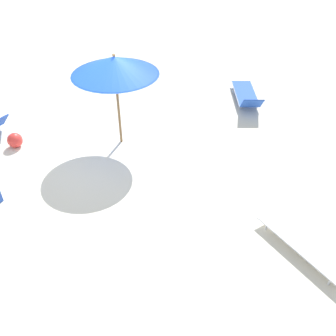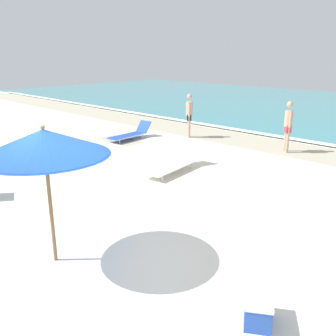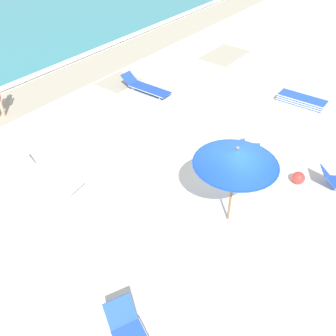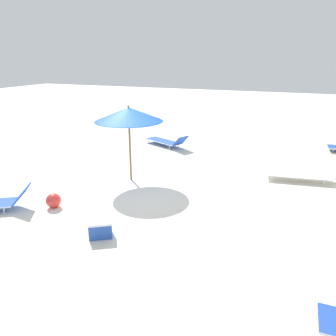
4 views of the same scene
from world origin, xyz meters
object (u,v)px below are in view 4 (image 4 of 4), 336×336
sun_lounger_near_water_left (167,141)px  beach_ball (53,200)px  sun_lounger_beside_umbrella (305,174)px  cooler_box (100,228)px  beach_umbrella (129,115)px

sun_lounger_near_water_left → beach_ball: size_ratio=5.86×
sun_lounger_beside_umbrella → sun_lounger_near_water_left: sun_lounger_near_water_left is taller
sun_lounger_beside_umbrella → cooler_box: (5.18, -3.97, -0.03)m
beach_ball → sun_lounger_near_water_left: bearing=177.0°
sun_lounger_beside_umbrella → cooler_box: size_ratio=3.81×
beach_ball → cooler_box: 2.05m
cooler_box → sun_lounger_beside_umbrella: bearing=19.9°
sun_lounger_near_water_left → beach_umbrella: bearing=31.7°
beach_umbrella → sun_lounger_near_water_left: bearing=-172.9°
sun_lounger_beside_umbrella → beach_umbrella: bearing=-77.4°
beach_umbrella → sun_lounger_near_water_left: 4.56m
sun_lounger_near_water_left → beach_ball: bearing=21.6°
beach_umbrella → beach_ball: bearing=-19.2°
sun_lounger_beside_umbrella → beach_ball: 7.35m
beach_umbrella → sun_lounger_beside_umbrella: size_ratio=0.99×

